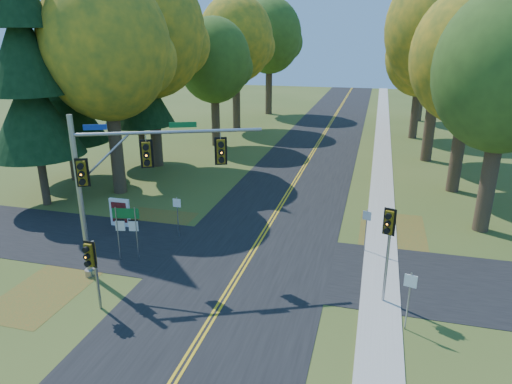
% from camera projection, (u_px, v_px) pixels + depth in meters
% --- Properties ---
extents(ground, '(160.00, 160.00, 0.00)m').
position_uv_depth(ground, '(236.00, 280.00, 20.18)').
color(ground, '#384C1B').
rests_on(ground, ground).
extents(road_main, '(8.00, 160.00, 0.02)m').
position_uv_depth(road_main, '(236.00, 279.00, 20.17)').
color(road_main, black).
rests_on(road_main, ground).
extents(road_cross, '(60.00, 6.00, 0.02)m').
position_uv_depth(road_cross, '(248.00, 259.00, 22.00)').
color(road_cross, black).
rests_on(road_cross, ground).
extents(centerline_left, '(0.10, 160.00, 0.01)m').
position_uv_depth(centerline_left, '(233.00, 279.00, 20.19)').
color(centerline_left, gold).
rests_on(centerline_left, road_main).
extents(centerline_right, '(0.10, 160.00, 0.01)m').
position_uv_depth(centerline_right, '(238.00, 279.00, 20.15)').
color(centerline_right, gold).
rests_on(centerline_right, road_main).
extents(sidewalk_east, '(1.60, 160.00, 0.06)m').
position_uv_depth(sidewalk_east, '(380.00, 299.00, 18.66)').
color(sidewalk_east, '#9E998E').
rests_on(sidewalk_east, ground).
extents(leaf_patch_w_near, '(4.00, 6.00, 0.00)m').
position_uv_depth(leaf_patch_w_near, '(146.00, 229.00, 25.41)').
color(leaf_patch_w_near, brown).
rests_on(leaf_patch_w_near, ground).
extents(leaf_patch_e, '(3.50, 8.00, 0.00)m').
position_uv_depth(leaf_patch_e, '(393.00, 240.00, 24.00)').
color(leaf_patch_e, brown).
rests_on(leaf_patch_e, ground).
extents(leaf_patch_w_far, '(3.00, 5.00, 0.00)m').
position_uv_depth(leaf_patch_w_far, '(45.00, 291.00, 19.26)').
color(leaf_patch_w_far, brown).
rests_on(leaf_patch_w_far, ground).
extents(tree_w_a, '(8.00, 8.00, 14.15)m').
position_uv_depth(tree_w_a, '(108.00, 48.00, 28.36)').
color(tree_w_a, '#38281C').
rests_on(tree_w_a, ground).
extents(tree_e_a, '(7.20, 7.20, 12.73)m').
position_uv_depth(tree_e_a, '(508.00, 72.00, 22.59)').
color(tree_e_a, '#38281C').
rests_on(tree_e_a, ground).
extents(tree_w_b, '(8.60, 8.60, 15.38)m').
position_uv_depth(tree_w_b, '(150.00, 33.00, 34.52)').
color(tree_w_b, '#38281C').
rests_on(tree_w_b, ground).
extents(tree_e_b, '(7.60, 7.60, 13.33)m').
position_uv_depth(tree_e_b, '(472.00, 57.00, 28.83)').
color(tree_e_b, '#38281C').
rests_on(tree_e_b, ground).
extents(tree_w_c, '(6.80, 6.80, 11.91)m').
position_uv_depth(tree_w_c, '(215.00, 61.00, 42.25)').
color(tree_w_c, '#38281C').
rests_on(tree_w_c, ground).
extents(tree_e_c, '(8.80, 8.80, 15.79)m').
position_uv_depth(tree_e_c, '(443.00, 29.00, 35.93)').
color(tree_e_c, '#38281C').
rests_on(tree_e_c, ground).
extents(tree_w_d, '(8.20, 8.20, 14.56)m').
position_uv_depth(tree_w_d, '(236.00, 39.00, 49.76)').
color(tree_w_d, '#38281C').
rests_on(tree_w_d, ground).
extents(tree_e_d, '(7.00, 7.00, 12.32)m').
position_uv_depth(tree_e_d, '(422.00, 56.00, 45.26)').
color(tree_e_d, '#38281C').
rests_on(tree_e_d, ground).
extents(tree_w_e, '(8.40, 8.40, 14.97)m').
position_uv_depth(tree_w_e, '(270.00, 36.00, 59.32)').
color(tree_w_e, '#38281C').
rests_on(tree_w_e, ground).
extents(tree_e_e, '(7.80, 7.80, 13.74)m').
position_uv_depth(tree_e_e, '(427.00, 44.00, 54.43)').
color(tree_e_e, '#38281C').
rests_on(tree_e_e, ground).
extents(pine_a, '(5.60, 5.60, 19.48)m').
position_uv_depth(pine_a, '(24.00, 55.00, 26.19)').
color(pine_a, '#38281C').
rests_on(pine_a, ground).
extents(pine_b, '(5.60, 5.60, 17.31)m').
position_uv_depth(pine_b, '(60.00, 67.00, 31.45)').
color(pine_b, '#38281C').
rests_on(pine_b, ground).
extents(pine_c, '(5.60, 5.60, 20.56)m').
position_uv_depth(pine_c, '(134.00, 43.00, 34.79)').
color(pine_c, '#38281C').
rests_on(pine_c, ground).
extents(traffic_mast, '(7.38, 3.56, 7.25)m').
position_uv_depth(traffic_mast, '(126.00, 175.00, 19.23)').
color(traffic_mast, gray).
rests_on(traffic_mast, ground).
extents(east_signal_pole, '(0.46, 0.55, 4.12)m').
position_uv_depth(east_signal_pole, '(389.00, 233.00, 17.37)').
color(east_signal_pole, gray).
rests_on(east_signal_pole, ground).
extents(ped_signal_pole, '(0.48, 0.55, 3.00)m').
position_uv_depth(ped_signal_pole, '(91.00, 260.00, 17.18)').
color(ped_signal_pole, gray).
rests_on(ped_signal_pole, ground).
extents(route_sign_cluster, '(1.25, 0.29, 2.72)m').
position_uv_depth(route_sign_cluster, '(126.00, 223.00, 21.33)').
color(route_sign_cluster, gray).
rests_on(route_sign_cluster, ground).
extents(info_kiosk, '(1.18, 0.20, 1.63)m').
position_uv_depth(info_kiosk, '(120.00, 213.00, 25.57)').
color(info_kiosk, white).
rests_on(info_kiosk, ground).
extents(reg_sign_e_north, '(0.41, 0.18, 2.22)m').
position_uv_depth(reg_sign_e_north, '(366.00, 223.00, 22.32)').
color(reg_sign_e_north, gray).
rests_on(reg_sign_e_north, ground).
extents(reg_sign_e_south, '(0.44, 0.14, 2.33)m').
position_uv_depth(reg_sign_e_south, '(409.00, 291.00, 16.26)').
color(reg_sign_e_south, gray).
rests_on(reg_sign_e_south, ground).
extents(reg_sign_w, '(0.43, 0.07, 2.23)m').
position_uv_depth(reg_sign_w, '(177.00, 210.00, 23.98)').
color(reg_sign_w, gray).
rests_on(reg_sign_w, ground).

